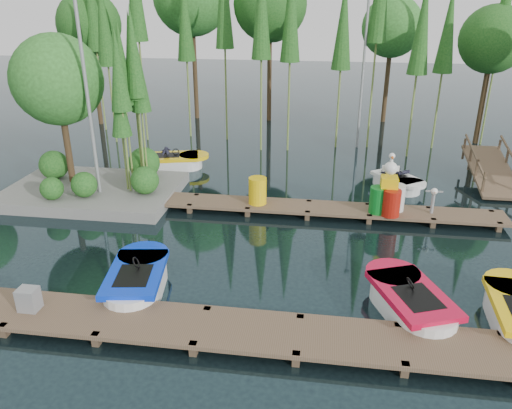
# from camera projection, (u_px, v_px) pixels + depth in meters

# --- Properties ---
(ground_plane) EXTENTS (90.00, 90.00, 0.00)m
(ground_plane) POSITION_uv_depth(u_px,v_px,m) (237.00, 243.00, 15.15)
(ground_plane) COLOR #1A2C30
(near_dock) EXTENTS (18.00, 1.50, 0.50)m
(near_dock) POSITION_uv_depth(u_px,v_px,m) (201.00, 327.00, 10.96)
(near_dock) COLOR brown
(near_dock) RESTS_ON ground
(far_dock) EXTENTS (15.00, 1.20, 0.50)m
(far_dock) POSITION_uv_depth(u_px,v_px,m) (279.00, 206.00, 17.21)
(far_dock) COLOR brown
(far_dock) RESTS_ON ground
(island) EXTENTS (6.20, 4.20, 6.75)m
(island) POSITION_uv_depth(u_px,v_px,m) (79.00, 110.00, 17.75)
(island) COLOR slate
(island) RESTS_ON ground
(tree_screen) EXTENTS (34.42, 18.53, 10.31)m
(tree_screen) POSITION_uv_depth(u_px,v_px,m) (233.00, 15.00, 22.69)
(tree_screen) COLOR #3E2C1A
(tree_screen) RESTS_ON ground
(lamp_island) EXTENTS (0.30, 0.30, 7.25)m
(lamp_island) POSITION_uv_depth(u_px,v_px,m) (86.00, 83.00, 16.50)
(lamp_island) COLOR gray
(lamp_island) RESTS_ON ground
(lamp_rear) EXTENTS (0.30, 0.30, 7.25)m
(lamp_rear) POSITION_uv_depth(u_px,v_px,m) (364.00, 58.00, 22.98)
(lamp_rear) COLOR gray
(lamp_rear) RESTS_ON ground
(ramp) EXTENTS (1.50, 3.94, 1.49)m
(ramp) POSITION_uv_depth(u_px,v_px,m) (491.00, 170.00, 19.64)
(ramp) COLOR brown
(ramp) RESTS_ON ground
(boat_blue) EXTENTS (1.77, 3.12, 0.99)m
(boat_blue) POSITION_uv_depth(u_px,v_px,m) (137.00, 281.00, 12.62)
(boat_blue) COLOR white
(boat_blue) RESTS_ON ground
(boat_red) EXTENTS (2.34, 3.25, 1.00)m
(boat_red) POSITION_uv_depth(u_px,v_px,m) (410.00, 303.00, 11.73)
(boat_red) COLOR white
(boat_red) RESTS_ON ground
(boat_yellow_far) EXTENTS (3.05, 1.95, 1.41)m
(boat_yellow_far) POSITION_uv_depth(u_px,v_px,m) (174.00, 162.00, 21.55)
(boat_yellow_far) COLOR white
(boat_yellow_far) RESTS_ON ground
(boat_white_far) EXTENTS (2.29, 2.56, 1.13)m
(boat_white_far) POSITION_uv_depth(u_px,v_px,m) (397.00, 182.00, 19.33)
(boat_white_far) COLOR white
(boat_white_far) RESTS_ON ground
(utility_cabinet) EXTENTS (0.44, 0.38, 0.54)m
(utility_cabinet) POSITION_uv_depth(u_px,v_px,m) (29.00, 299.00, 11.37)
(utility_cabinet) COLOR gray
(utility_cabinet) RESTS_ON near_dock
(yellow_barrel) EXTENTS (0.62, 0.62, 0.93)m
(yellow_barrel) POSITION_uv_depth(u_px,v_px,m) (258.00, 191.00, 17.10)
(yellow_barrel) COLOR yellow
(yellow_barrel) RESTS_ON far_dock
(drum_cluster) EXTENTS (1.18, 1.08, 2.03)m
(drum_cluster) POSITION_uv_depth(u_px,v_px,m) (389.00, 196.00, 16.32)
(drum_cluster) COLOR #0C711F
(drum_cluster) RESTS_ON far_dock
(seagull_post) EXTENTS (0.55, 0.30, 0.88)m
(seagull_post) POSITION_uv_depth(u_px,v_px,m) (434.00, 196.00, 16.27)
(seagull_post) COLOR gray
(seagull_post) RESTS_ON far_dock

